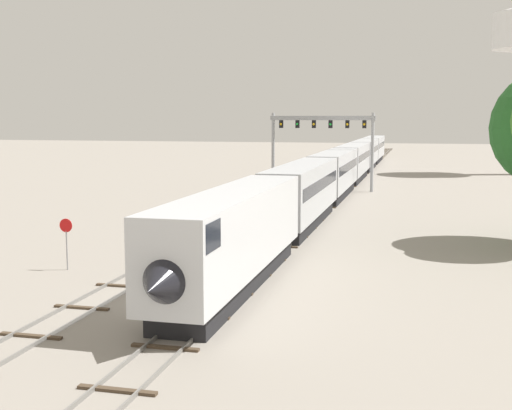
% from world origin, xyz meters
% --- Properties ---
extents(ground_plane, '(400.00, 400.00, 0.00)m').
position_xyz_m(ground_plane, '(0.00, 0.00, 0.00)').
color(ground_plane, gray).
extents(track_main, '(2.60, 200.00, 0.16)m').
position_xyz_m(track_main, '(2.00, 60.00, 0.07)').
color(track_main, slate).
rests_on(track_main, ground).
extents(track_near, '(2.60, 160.00, 0.16)m').
position_xyz_m(track_near, '(-3.50, 40.00, 0.07)').
color(track_near, slate).
rests_on(track_near, ground).
extents(passenger_train, '(3.04, 119.29, 4.80)m').
position_xyz_m(passenger_train, '(2.00, 53.29, 2.61)').
color(passenger_train, silver).
rests_on(passenger_train, ground).
extents(signal_gantry, '(12.10, 0.49, 8.96)m').
position_xyz_m(signal_gantry, '(-0.25, 48.83, 6.57)').
color(signal_gantry, '#999BA0').
rests_on(signal_gantry, ground).
extents(stop_sign, '(0.76, 0.08, 2.88)m').
position_xyz_m(stop_sign, '(-8.00, 4.77, 1.87)').
color(stop_sign, gray).
rests_on(stop_sign, ground).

